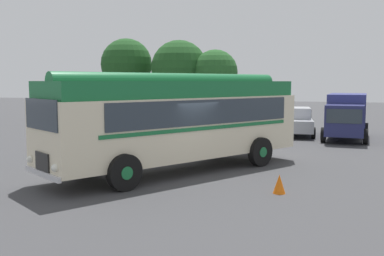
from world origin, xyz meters
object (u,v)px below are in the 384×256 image
(car_mid_right, at_px, (243,121))
(car_mid_left, at_px, (204,120))
(traffic_cone, at_px, (279,184))
(vintage_bus, at_px, (179,118))
(box_van, at_px, (347,114))
(car_near_left, at_px, (160,119))
(car_far_right, at_px, (297,121))

(car_mid_right, bearing_deg, car_mid_left, 171.29)
(car_mid_left, height_order, traffic_cone, car_mid_left)
(vintage_bus, distance_m, box_van, 12.99)
(box_van, bearing_deg, car_mid_right, -175.83)
(car_near_left, bearing_deg, vintage_bus, -65.09)
(car_near_left, xyz_separation_m, box_van, (11.15, 0.21, 0.52))
(car_mid_left, height_order, car_far_right, same)
(car_mid_right, xyz_separation_m, car_far_right, (3.04, 1.10, 0.00))
(car_near_left, relative_size, traffic_cone, 8.01)
(vintage_bus, height_order, car_mid_left, vintage_bus)
(vintage_bus, height_order, traffic_cone, vintage_bus)
(traffic_cone, bearing_deg, box_van, 81.58)
(car_near_left, relative_size, box_van, 0.75)
(car_mid_left, relative_size, car_far_right, 0.99)
(vintage_bus, relative_size, car_mid_right, 2.26)
(vintage_bus, xyz_separation_m, traffic_cone, (3.84, -2.22, -1.62))
(vintage_bus, xyz_separation_m, car_near_left, (-5.27, 11.35, -1.05))
(box_van, bearing_deg, car_far_right, 166.32)
(car_mid_left, relative_size, box_van, 0.73)
(car_near_left, relative_size, car_far_right, 1.01)
(car_mid_right, relative_size, traffic_cone, 7.94)
(car_near_left, bearing_deg, traffic_cone, -56.13)
(box_van, height_order, traffic_cone, box_van)
(car_mid_left, bearing_deg, car_mid_right, -8.71)
(vintage_bus, xyz_separation_m, car_mid_right, (0.06, 11.14, -1.05))
(car_far_right, xyz_separation_m, traffic_cone, (0.73, -14.47, -0.57))
(car_mid_left, bearing_deg, car_near_left, -176.34)
(car_mid_right, relative_size, box_van, 0.74)
(vintage_bus, relative_size, traffic_cone, 17.94)
(car_mid_left, bearing_deg, traffic_cone, -65.34)
(car_mid_left, bearing_deg, box_van, 0.24)
(car_far_right, bearing_deg, box_van, -13.68)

